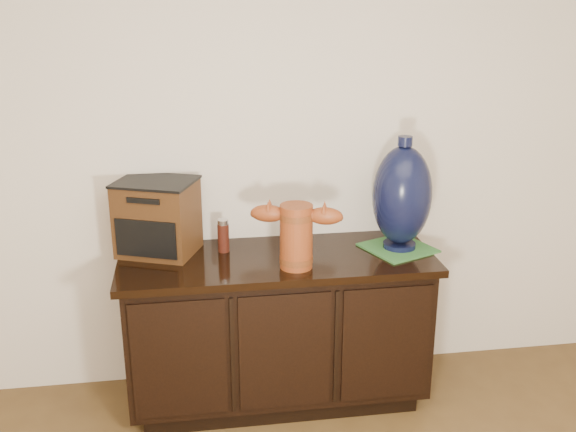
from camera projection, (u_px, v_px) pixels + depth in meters
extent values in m
plane|color=#F1E4D0|center=(269.00, 129.00, 3.20)|extent=(4.50, 0.00, 4.50)
cube|color=black|center=(278.00, 389.00, 3.36)|extent=(1.29, 0.45, 0.08)
cube|color=black|center=(277.00, 325.00, 3.24)|extent=(1.40, 0.50, 0.64)
cube|color=black|center=(277.00, 260.00, 3.13)|extent=(1.46, 0.56, 0.03)
cube|color=black|center=(179.00, 360.00, 2.93)|extent=(0.41, 0.01, 0.56)
cube|color=black|center=(285.00, 352.00, 3.00)|extent=(0.41, 0.01, 0.56)
cube|color=black|center=(386.00, 344.00, 3.07)|extent=(0.41, 0.01, 0.56)
cylinder|color=#96421B|center=(296.00, 237.00, 2.96)|extent=(0.18, 0.18, 0.29)
cylinder|color=#421A0C|center=(296.00, 259.00, 3.00)|extent=(0.19, 0.19, 0.03)
cylinder|color=#421A0C|center=(296.00, 216.00, 2.93)|extent=(0.19, 0.19, 0.03)
ellipsoid|color=#96421B|center=(268.00, 213.00, 2.95)|extent=(0.17, 0.11, 0.08)
ellipsoid|color=#96421B|center=(325.00, 216.00, 2.91)|extent=(0.17, 0.11, 0.08)
cube|color=#432610|center=(158.00, 218.00, 3.12)|extent=(0.41, 0.38, 0.34)
cube|color=black|center=(146.00, 239.00, 3.01)|extent=(0.27, 0.11, 0.17)
cube|color=black|center=(155.00, 182.00, 3.07)|extent=(0.43, 0.39, 0.01)
cube|color=#357233|center=(398.00, 248.00, 3.22)|extent=(0.38, 0.38, 0.01)
cylinder|color=black|center=(399.00, 245.00, 3.21)|extent=(0.16, 0.16, 0.02)
ellipsoid|color=black|center=(402.00, 195.00, 3.13)|extent=(0.36, 0.36, 0.47)
cylinder|color=black|center=(405.00, 141.00, 3.05)|extent=(0.07, 0.07, 0.04)
cylinder|color=#601D10|center=(223.00, 238.00, 3.17)|extent=(0.05, 0.05, 0.14)
cylinder|color=silver|center=(223.00, 222.00, 3.14)|extent=(0.05, 0.05, 0.02)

